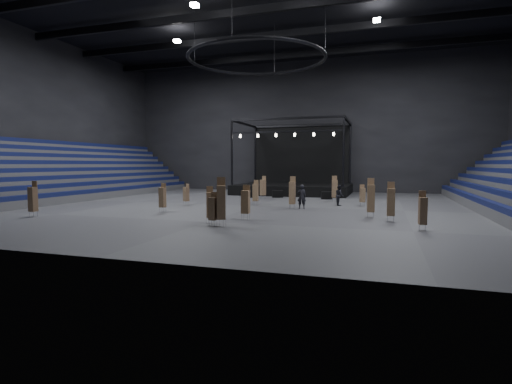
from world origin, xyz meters
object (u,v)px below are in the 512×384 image
(chair_stack_5, at_px, (391,201))
(man_center, at_px, (302,197))
(flight_case_right, at_px, (327,195))
(chair_stack_8, at_px, (423,210))
(flight_case_left, at_px, (250,194))
(chair_stack_11, at_px, (210,204))
(chair_stack_14, at_px, (33,199))
(crew_member, at_px, (340,195))
(chair_stack_13, at_px, (186,194))
(chair_stack_12, at_px, (163,197))
(stage, at_px, (295,182))
(chair_stack_1, at_px, (256,192))
(flight_case_mid, at_px, (278,194))
(chair_stack_4, at_px, (213,208))
(chair_stack_0, at_px, (335,188))
(chair_stack_2, at_px, (362,195))
(chair_stack_10, at_px, (292,192))
(chair_stack_6, at_px, (371,198))
(chair_stack_3, at_px, (263,187))
(chair_stack_7, at_px, (221,202))
(chair_stack_9, at_px, (246,201))

(chair_stack_5, height_order, man_center, chair_stack_5)
(flight_case_right, height_order, chair_stack_8, chair_stack_8)
(flight_case_left, bearing_deg, chair_stack_11, -78.87)
(chair_stack_11, height_order, chair_stack_14, chair_stack_14)
(crew_member, bearing_deg, chair_stack_5, -173.08)
(chair_stack_11, xyz_separation_m, chair_stack_13, (-6.72, 9.68, -0.16))
(flight_case_right, bearing_deg, man_center, -94.72)
(chair_stack_12, bearing_deg, chair_stack_13, 98.69)
(stage, xyz_separation_m, chair_stack_11, (0.36, -27.22, -0.25))
(flight_case_right, height_order, chair_stack_1, chair_stack_1)
(flight_case_mid, xyz_separation_m, chair_stack_4, (1.48, -21.27, 0.68))
(man_center, distance_m, crew_member, 4.53)
(chair_stack_11, bearing_deg, man_center, 43.98)
(chair_stack_4, distance_m, crew_member, 15.75)
(flight_case_mid, bearing_deg, chair_stack_0, -24.89)
(chair_stack_2, distance_m, crew_member, 2.02)
(chair_stack_0, relative_size, chair_stack_5, 0.99)
(chair_stack_8, height_order, chair_stack_10, chair_stack_10)
(chair_stack_6, distance_m, chair_stack_14, 23.97)
(flight_case_left, xyz_separation_m, chair_stack_13, (-2.92, -9.63, 0.67))
(flight_case_mid, relative_size, chair_stack_8, 0.54)
(chair_stack_0, height_order, crew_member, chair_stack_0)
(chair_stack_6, height_order, chair_stack_8, chair_stack_6)
(chair_stack_2, xyz_separation_m, chair_stack_4, (-8.07, -14.73, 0.06))
(chair_stack_13, bearing_deg, chair_stack_8, 0.67)
(chair_stack_3, relative_size, man_center, 1.22)
(stage, relative_size, chair_stack_13, 7.10)
(chair_stack_4, height_order, chair_stack_6, chair_stack_6)
(chair_stack_4, relative_size, man_center, 1.01)
(chair_stack_11, height_order, chair_stack_12, chair_stack_11)
(stage, bearing_deg, flight_case_mid, -93.78)
(flight_case_left, bearing_deg, chair_stack_10, -54.12)
(chair_stack_13, bearing_deg, chair_stack_0, 55.25)
(chair_stack_0, xyz_separation_m, chair_stack_7, (-4.67, -18.16, 0.16))
(chair_stack_7, distance_m, chair_stack_10, 10.78)
(chair_stack_8, bearing_deg, chair_stack_12, 159.59)
(chair_stack_8, height_order, chair_stack_12, chair_stack_12)
(chair_stack_5, distance_m, chair_stack_9, 9.54)
(flight_case_right, xyz_separation_m, chair_stack_7, (-3.56, -20.77, 1.10))
(chair_stack_10, bearing_deg, flight_case_right, 80.49)
(chair_stack_2, bearing_deg, chair_stack_9, -139.52)
(chair_stack_6, relative_size, crew_member, 1.49)
(chair_stack_9, relative_size, chair_stack_14, 0.92)
(stage, relative_size, man_center, 6.83)
(chair_stack_13, bearing_deg, chair_stack_6, 11.36)
(flight_case_left, bearing_deg, chair_stack_13, -106.89)
(chair_stack_14, bearing_deg, chair_stack_12, 37.68)
(chair_stack_0, xyz_separation_m, chair_stack_6, (3.81, -11.33, 0.06))
(chair_stack_12, bearing_deg, chair_stack_6, 6.50)
(stage, distance_m, chair_stack_0, 11.84)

